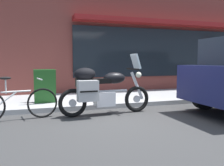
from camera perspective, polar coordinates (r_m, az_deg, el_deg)
ground_plane at (r=5.17m, az=3.87°, el=-8.33°), size 80.00×80.00×0.00m
touring_motorcycle at (r=5.28m, az=-2.58°, el=-1.40°), size 2.18×0.74×1.39m
parked_bicycle at (r=5.21m, az=-22.17°, el=-4.59°), size 1.66×0.50×0.91m
sandwich_board_sign at (r=6.44m, az=-15.92°, el=-0.73°), size 0.55×0.40×0.88m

